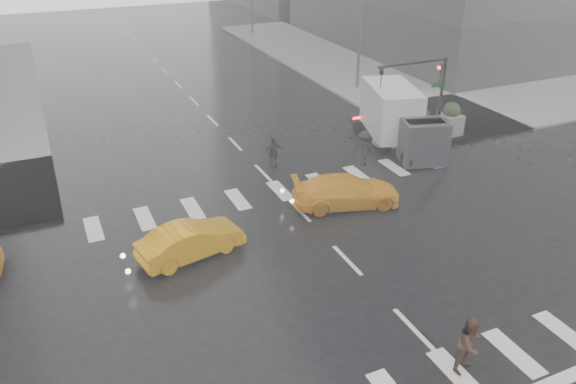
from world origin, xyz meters
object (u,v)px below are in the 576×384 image
traffic_signal_pole (427,84)px  pedestrian_brown (470,344)px  box_truck (399,118)px  taxi_mid (191,241)px

traffic_signal_pole → pedestrian_brown: 16.56m
box_truck → taxi_mid: bearing=-140.0°
taxi_mid → box_truck: box_truck is taller
taxi_mid → traffic_signal_pole: bearing=-81.0°
taxi_mid → box_truck: (12.48, 5.42, 1.00)m
taxi_mid → box_truck: size_ratio=0.67×
traffic_signal_pole → box_truck: bearing=-179.9°
traffic_signal_pole → pedestrian_brown: (-8.65, -13.92, -2.36)m
pedestrian_brown → taxi_mid: 10.03m
traffic_signal_pole → taxi_mid: (-13.99, -5.42, -2.58)m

